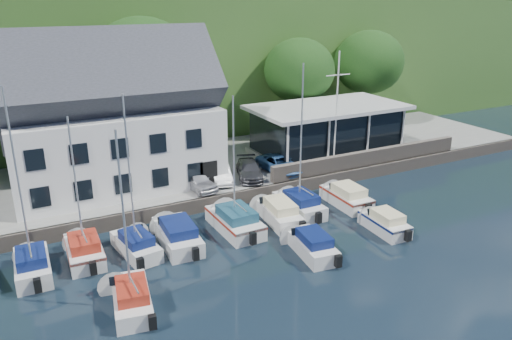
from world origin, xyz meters
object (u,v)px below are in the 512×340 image
at_px(club_pavilion, 327,129).
at_px(car_dgrey, 249,170).
at_px(car_silver, 197,181).
at_px(boat_r1_6, 301,148).
at_px(car_blue, 280,164).
at_px(boat_r1_7, 346,195).
at_px(car_white, 221,173).
at_px(boat_r1_5, 278,210).
at_px(boat_r1_1, 76,183).
at_px(boat_r1_3, 177,232).
at_px(boat_r1_2, 131,185).
at_px(boat_r2_4, 385,221).
at_px(flagpole, 336,110).
at_px(boat_r1_0, 20,194).
at_px(boat_r2_1, 125,226).
at_px(harbor_building, 113,125).
at_px(boat_r2_3, 312,242).
at_px(boat_r1_4, 234,158).

height_order(club_pavilion, car_dgrey, club_pavilion).
height_order(club_pavilion, car_silver, club_pavilion).
height_order(club_pavilion, boat_r1_6, boat_r1_6).
height_order(car_blue, boat_r1_7, car_blue).
xyz_separation_m(car_white, boat_r1_5, (1.44, -6.04, -0.88)).
distance_m(boat_r1_1, boat_r1_3, 6.48).
relative_size(car_silver, boat_r1_3, 0.54).
relative_size(car_dgrey, boat_r1_2, 0.50).
height_order(boat_r1_2, boat_r2_4, boat_r1_2).
bearing_deg(boat_r1_2, car_dgrey, 21.37).
relative_size(car_white, boat_r2_4, 0.73).
height_order(car_white, boat_r1_3, car_white).
xyz_separation_m(flagpole, boat_r1_0, (-23.00, -5.20, -0.87)).
relative_size(car_blue, boat_r1_5, 0.60).
height_order(car_silver, boat_r2_1, boat_r2_1).
bearing_deg(car_white, harbor_building, 170.51).
xyz_separation_m(car_dgrey, car_blue, (2.69, 0.07, 0.06)).
height_order(car_blue, boat_r2_4, car_blue).
bearing_deg(boat_r1_7, car_dgrey, 131.75).
bearing_deg(boat_r1_1, boat_r1_6, 2.09).
xyz_separation_m(car_blue, boat_r1_2, (-12.87, -5.93, 2.55)).
bearing_deg(boat_r1_0, car_silver, 26.86).
relative_size(club_pavilion, boat_r2_4, 2.57).
bearing_deg(club_pavilion, boat_r2_3, -127.66).
bearing_deg(boat_r1_3, boat_r1_5, 3.83).
bearing_deg(boat_r1_5, car_dgrey, 88.79).
xyz_separation_m(car_blue, boat_r1_4, (-6.57, -5.77, 3.10)).
xyz_separation_m(car_silver, boat_r2_3, (3.05, -10.04, -0.94)).
relative_size(flagpole, boat_r1_5, 1.37).
bearing_deg(boat_r1_3, boat_r2_1, -124.63).
bearing_deg(car_blue, boat_r1_6, -110.59).
relative_size(car_blue, boat_r1_6, 0.43).
relative_size(boat_r1_4, boat_r2_3, 1.66).
relative_size(club_pavilion, boat_r1_3, 1.91).
relative_size(harbor_building, boat_r1_7, 2.38).
distance_m(harbor_building, car_blue, 12.70).
height_order(car_blue, flagpole, flagpole).
bearing_deg(flagpole, harbor_building, 166.73).
xyz_separation_m(boat_r1_1, boat_r1_3, (5.21, -0.58, -3.81)).
distance_m(car_blue, boat_r1_3, 11.98).
height_order(boat_r1_0, boat_r2_1, boat_r1_0).
xyz_separation_m(harbor_building, car_dgrey, (9.02, -3.35, -3.74)).
distance_m(boat_r1_2, boat_r2_1, 5.37).
bearing_deg(car_white, boat_r1_2, -127.58).
bearing_deg(boat_r1_6, car_silver, 137.83).
bearing_deg(boat_r1_6, boat_r2_4, -56.94).
distance_m(boat_r1_0, boat_r2_4, 20.83).
bearing_deg(car_dgrey, boat_r1_1, -138.48).
height_order(boat_r1_2, boat_r1_4, boat_r1_4).
bearing_deg(boat_r1_0, car_blue, 19.26).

